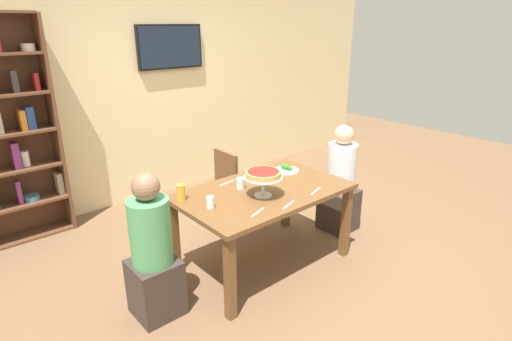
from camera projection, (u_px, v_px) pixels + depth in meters
name	position (u px, v px, depth m)	size (l,w,h in m)	color
ground_plane	(263.00, 263.00, 3.81)	(12.00, 12.00, 0.00)	brown
rear_partition	(142.00, 85.00, 4.89)	(8.00, 0.12, 2.80)	beige
dining_table	(263.00, 199.00, 3.58)	(1.49, 0.92, 0.74)	brown
television	(170.00, 47.00, 4.90)	(0.85, 0.05, 0.51)	black
diner_head_west	(153.00, 257.00, 3.00)	(0.34, 0.34, 1.15)	#382D28
diner_head_east	(340.00, 186.00, 4.28)	(0.34, 0.34, 1.15)	#382D28
chair_far_right	(235.00, 184.00, 4.35)	(0.40, 0.40, 0.87)	brown
deep_dish_pizza_stand	(263.00, 176.00, 3.36)	(0.33, 0.33, 0.22)	silver
salad_plate_near_diner	(286.00, 169.00, 3.99)	(0.24, 0.24, 0.07)	white
salad_plate_far_diner	(260.00, 176.00, 3.81)	(0.23, 0.23, 0.07)	white
beer_glass_amber_tall	(181.00, 192.00, 3.32)	(0.07, 0.07, 0.13)	gold
water_glass_clear_near	(241.00, 184.00, 3.56)	(0.07, 0.07, 0.10)	white
water_glass_clear_far	(210.00, 202.00, 3.19)	(0.06, 0.06, 0.09)	white
cutlery_fork_near	(316.00, 191.00, 3.52)	(0.18, 0.02, 0.01)	silver
cutlery_knife_near	(227.00, 183.00, 3.70)	(0.18, 0.02, 0.01)	silver
cutlery_fork_far	(258.00, 212.00, 3.12)	(0.18, 0.02, 0.01)	silver
cutlery_knife_far	(289.00, 205.00, 3.25)	(0.18, 0.02, 0.01)	silver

